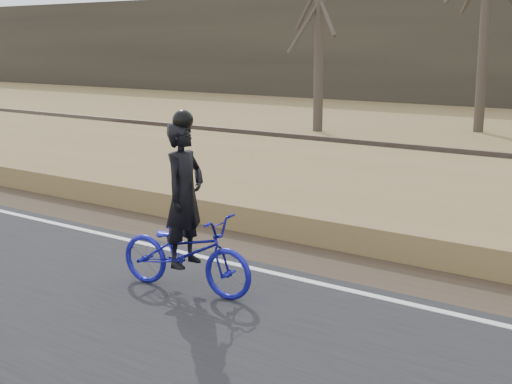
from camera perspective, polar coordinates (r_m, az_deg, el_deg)
The scene contains 3 objects.
cyclist at distance 9.11m, azimuth -5.68°, elevation -3.45°, with size 2.02×0.90×2.33m.
bare_tree_far_left at distance 26.18m, azimuth 5.10°, elevation 13.12°, with size 0.36×0.36×7.56m, color #4B4137.
bare_tree_left at distance 27.11m, azimuth 17.85°, elevation 12.67°, with size 0.36×0.36×7.66m, color #4B4137.
Camera 1 is at (1.16, -7.56, 3.20)m, focal length 50.00 mm.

